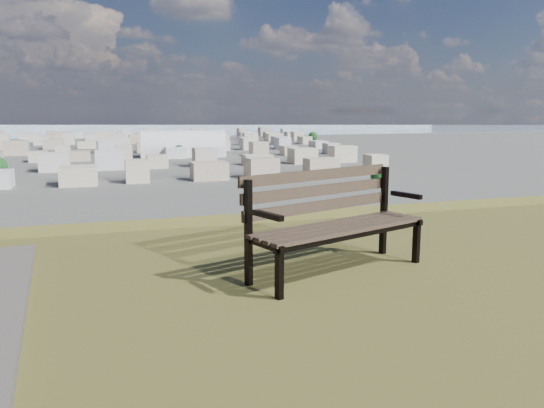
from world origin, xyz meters
name	(u,v)px	position (x,y,z in m)	size (l,w,h in m)	color
park_bench	(332,216)	(1.12, 1.78, 25.52)	(1.83, 1.11, 0.91)	#413425
arena	(184,148)	(44.13, 309.56, 4.78)	(50.35, 26.73, 20.27)	silver
city_blocks	(104,143)	(0.00, 394.44, 3.50)	(395.00, 361.00, 7.00)	#BFB5A8
city_trees	(56,150)	(-26.39, 319.00, 4.83)	(406.52, 387.20, 9.98)	#372A1B
bay_water	(103,127)	(0.00, 900.00, 0.00)	(2400.00, 700.00, 0.12)	#94AABD
far_hills	(76,111)	(-60.92, 1402.93, 25.47)	(2050.00, 340.00, 60.00)	#9EB1C4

